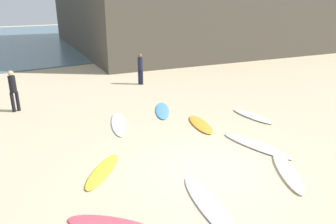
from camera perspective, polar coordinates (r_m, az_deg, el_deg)
The scene contains 11 objects.
ground_plane at distance 8.97m, azimuth 7.46°, elevation -10.18°, with size 120.00×120.00×0.00m, color #C6B28E.
surfboard_0 at distance 13.14m, azimuth 14.78°, elevation -0.70°, with size 0.51×2.02×0.09m, color white.
surfboard_1 at distance 12.11m, azimuth -8.73°, elevation -2.04°, with size 0.55×2.51×0.07m, color white.
surfboard_2 at distance 9.32m, azimuth 20.52°, elevation -9.85°, with size 0.49×2.27×0.09m, color #F0EECA.
surfboard_3 at distance 10.57m, azimuth 15.47°, elevation -5.75°, with size 0.56×2.51×0.09m, color white.
surfboard_5 at distance 11.94m, azimuth 5.85°, elevation -2.18°, with size 0.59×1.95×0.08m, color gold.
surfboard_6 at distance 13.38m, azimuth -0.98°, elevation 0.29°, with size 0.57×2.17×0.08m, color #569BDA.
surfboard_7 at distance 8.95m, azimuth -11.51°, elevation -10.22°, with size 0.50×1.97×0.08m, color yellow.
surfboard_8 at distance 7.54m, azimuth 7.48°, elevation -16.16°, with size 0.56×2.59×0.07m, color white.
beachgoer_mid at distance 17.66m, azimuth -4.95°, elevation 7.91°, with size 0.34×0.34×1.69m.
beachgoer_far at distance 14.58m, azimuth -25.86°, elevation 3.72°, with size 0.34×0.33×1.73m.
Camera 1 is at (-5.34, -5.73, 4.38)m, focal length 34.23 mm.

